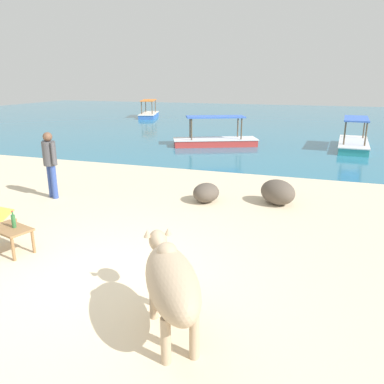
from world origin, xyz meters
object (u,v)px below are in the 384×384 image
at_px(boat_red, 215,139).
at_px(person_standing, 50,160).
at_px(cow, 171,280).
at_px(bottle, 14,221).
at_px(boat_teal, 353,142).
at_px(low_bench_table, 10,232).
at_px(boat_blue, 149,114).

bearing_deg(boat_red, person_standing, -125.17).
bearing_deg(person_standing, cow, -103.19).
distance_m(bottle, person_standing, 3.12).
xyz_separation_m(boat_teal, boat_red, (-5.75, -1.10, 0.00)).
distance_m(low_bench_table, boat_blue, 23.46).
distance_m(boat_teal, boat_red, 5.86).
bearing_deg(boat_blue, boat_red, 19.98).
bearing_deg(low_bench_table, boat_red, 103.95).
distance_m(cow, low_bench_table, 3.58).
distance_m(boat_blue, boat_red, 13.39).
xyz_separation_m(low_bench_table, boat_teal, (6.22, 12.62, -0.11)).
distance_m(cow, boat_red, 13.02).
distance_m(person_standing, boat_red, 8.93).
bearing_deg(bottle, boat_teal, 63.94).
distance_m(bottle, boat_red, 11.50).
height_order(cow, bottle, cow).
height_order(low_bench_table, person_standing, person_standing).
distance_m(cow, person_standing, 6.15).
relative_size(low_bench_table, boat_blue, 0.22).
bearing_deg(boat_blue, person_standing, 0.78).
bearing_deg(boat_blue, low_bench_table, 1.74).
height_order(cow, low_bench_table, cow).
xyz_separation_m(bottle, boat_red, (0.40, 11.49, -0.31)).
height_order(bottle, person_standing, person_standing).
relative_size(low_bench_table, boat_red, 0.22).
height_order(low_bench_table, boat_teal, boat_teal).
bearing_deg(low_bench_table, boat_blue, 125.25).
xyz_separation_m(person_standing, boat_blue, (-6.30, 19.39, -0.70)).
bearing_deg(boat_red, boat_teal, -12.75).
xyz_separation_m(person_standing, boat_red, (1.79, 8.73, -0.70)).
relative_size(bottle, boat_teal, 0.08).
distance_m(bottle, boat_teal, 14.01).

